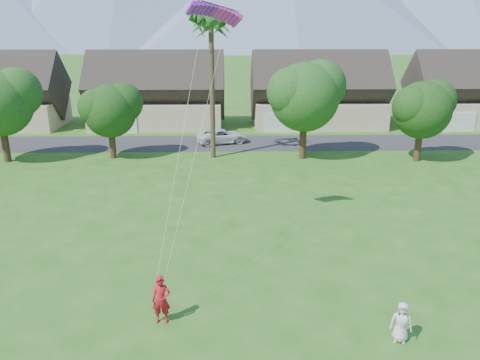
{
  "coord_description": "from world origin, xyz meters",
  "views": [
    {
      "loc": [
        -0.51,
        -12.5,
        11.09
      ],
      "look_at": [
        0.0,
        10.0,
        3.8
      ],
      "focal_mm": 35.0,
      "sensor_mm": 36.0,
      "label": 1
    }
  ],
  "objects_px": {
    "kite_flyer": "(161,300)",
    "parafoil_kite": "(215,10)",
    "parked_car": "(222,136)",
    "watcher": "(401,322)"
  },
  "relations": [
    {
      "from": "kite_flyer",
      "to": "parafoil_kite",
      "type": "height_order",
      "value": "parafoil_kite"
    },
    {
      "from": "parked_car",
      "to": "parafoil_kite",
      "type": "bearing_deg",
      "value": 162.82
    },
    {
      "from": "kite_flyer",
      "to": "parked_car",
      "type": "bearing_deg",
      "value": 87.46
    },
    {
      "from": "parked_car",
      "to": "parafoil_kite",
      "type": "height_order",
      "value": "parafoil_kite"
    },
    {
      "from": "kite_flyer",
      "to": "parafoil_kite",
      "type": "distance_m",
      "value": 13.8
    },
    {
      "from": "kite_flyer",
      "to": "parked_car",
      "type": "relative_size",
      "value": 0.39
    },
    {
      "from": "watcher",
      "to": "parafoil_kite",
      "type": "xyz_separation_m",
      "value": [
        -6.95,
        9.54,
        11.14
      ]
    },
    {
      "from": "kite_flyer",
      "to": "parafoil_kite",
      "type": "xyz_separation_m",
      "value": [
        2.05,
        8.17,
        10.93
      ]
    },
    {
      "from": "parafoil_kite",
      "to": "kite_flyer",
      "type": "bearing_deg",
      "value": -122.54
    },
    {
      "from": "parked_car",
      "to": "parafoil_kite",
      "type": "distance_m",
      "value": 25.0
    }
  ]
}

